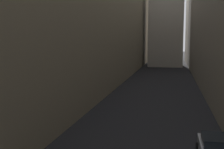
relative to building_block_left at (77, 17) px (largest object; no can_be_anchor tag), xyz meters
The scene contains 2 objects.
ground_plane 15.91m from the building_block_left, ahead, with size 264.00×264.00×0.00m, color black.
building_block_left is the anchor object (origin of this frame).
Camera 1 is at (1.98, 8.06, 6.48)m, focal length 46.52 mm.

